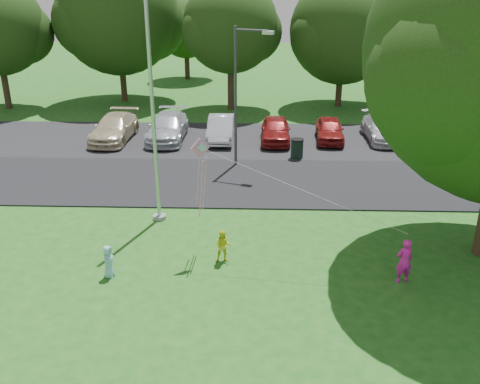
{
  "coord_description": "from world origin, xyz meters",
  "views": [
    {
      "loc": [
        0.26,
        -13.74,
        8.99
      ],
      "look_at": [
        -0.32,
        4.0,
        1.6
      ],
      "focal_mm": 40.0,
      "sensor_mm": 36.0,
      "label": 1
    }
  ],
  "objects_px": {
    "street_lamp": "(241,85)",
    "child_yellow": "(223,246)",
    "woman": "(404,261)",
    "child_blue": "(108,261)",
    "trash_can": "(297,149)",
    "flagpole": "(153,115)",
    "kite": "(205,161)"
  },
  "relations": [
    {
      "from": "woman",
      "to": "child_yellow",
      "type": "xyz_separation_m",
      "value": [
        -5.63,
        1.04,
        -0.16
      ]
    },
    {
      "from": "kite",
      "to": "street_lamp",
      "type": "bearing_deg",
      "value": 57.2
    },
    {
      "from": "flagpole",
      "to": "kite",
      "type": "relative_size",
      "value": 1.5
    },
    {
      "from": "flagpole",
      "to": "woman",
      "type": "relative_size",
      "value": 6.82
    },
    {
      "from": "flagpole",
      "to": "child_blue",
      "type": "height_order",
      "value": "flagpole"
    },
    {
      "from": "trash_can",
      "to": "child_blue",
      "type": "xyz_separation_m",
      "value": [
        -6.67,
        -11.64,
        0.0
      ]
    },
    {
      "from": "flagpole",
      "to": "street_lamp",
      "type": "relative_size",
      "value": 1.5
    },
    {
      "from": "flagpole",
      "to": "kite",
      "type": "distance_m",
      "value": 3.48
    },
    {
      "from": "street_lamp",
      "to": "trash_can",
      "type": "relative_size",
      "value": 6.3
    },
    {
      "from": "street_lamp",
      "to": "child_yellow",
      "type": "xyz_separation_m",
      "value": [
        -0.27,
        -9.42,
        -3.44
      ]
    },
    {
      "from": "woman",
      "to": "child_blue",
      "type": "distance_m",
      "value": 9.19
    },
    {
      "from": "trash_can",
      "to": "kite",
      "type": "height_order",
      "value": "kite"
    },
    {
      "from": "flagpole",
      "to": "woman",
      "type": "distance_m",
      "value": 9.97
    },
    {
      "from": "trash_can",
      "to": "woman",
      "type": "bearing_deg",
      "value": -77.8
    },
    {
      "from": "trash_can",
      "to": "child_yellow",
      "type": "relative_size",
      "value": 0.92
    },
    {
      "from": "trash_can",
      "to": "street_lamp",
      "type": "bearing_deg",
      "value": -157.32
    },
    {
      "from": "woman",
      "to": "child_blue",
      "type": "bearing_deg",
      "value": -12.79
    },
    {
      "from": "trash_can",
      "to": "child_blue",
      "type": "distance_m",
      "value": 13.42
    },
    {
      "from": "flagpole",
      "to": "kite",
      "type": "bearing_deg",
      "value": -51.6
    },
    {
      "from": "flagpole",
      "to": "child_blue",
      "type": "xyz_separation_m",
      "value": [
        -0.85,
        -4.26,
        -3.63
      ]
    },
    {
      "from": "child_yellow",
      "to": "child_blue",
      "type": "bearing_deg",
      "value": -166.96
    },
    {
      "from": "woman",
      "to": "flagpole",
      "type": "bearing_deg",
      "value": -39.84
    },
    {
      "from": "street_lamp",
      "to": "kite",
      "type": "height_order",
      "value": "street_lamp"
    },
    {
      "from": "child_yellow",
      "to": "street_lamp",
      "type": "bearing_deg",
      "value": 85.19
    },
    {
      "from": "flagpole",
      "to": "woman",
      "type": "height_order",
      "value": "flagpole"
    },
    {
      "from": "flagpole",
      "to": "woman",
      "type": "bearing_deg",
      "value": -27.06
    },
    {
      "from": "kite",
      "to": "child_blue",
      "type": "bearing_deg",
      "value": -178.51
    },
    {
      "from": "street_lamp",
      "to": "kite",
      "type": "bearing_deg",
      "value": -76.86
    },
    {
      "from": "child_yellow",
      "to": "child_blue",
      "type": "distance_m",
      "value": 3.7
    },
    {
      "from": "woman",
      "to": "child_blue",
      "type": "height_order",
      "value": "woman"
    },
    {
      "from": "trash_can",
      "to": "woman",
      "type": "distance_m",
      "value": 11.91
    },
    {
      "from": "trash_can",
      "to": "child_blue",
      "type": "bearing_deg",
      "value": -119.81
    }
  ]
}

